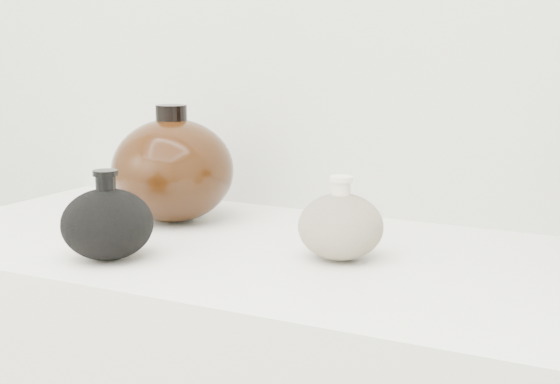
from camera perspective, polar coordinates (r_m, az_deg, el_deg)
The scene contains 3 objects.
black_gourd_vase at distance 1.04m, azimuth -12.52°, elevation -2.24°, with size 0.15×0.15×0.12m.
cream_gourd_vase at distance 1.02m, azimuth 4.46°, elevation -2.49°, with size 0.13×0.13×0.11m.
left_round_pot at distance 1.24m, azimuth -7.85°, elevation 1.62°, with size 0.25×0.25×0.18m.
Camera 1 is at (0.44, 0.03, 1.18)m, focal length 50.00 mm.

